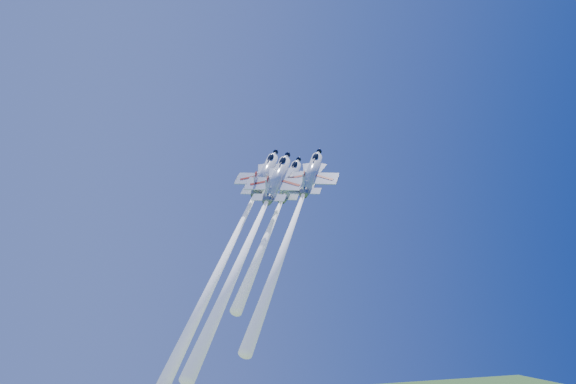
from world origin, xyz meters
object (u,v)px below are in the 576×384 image
object	(u,v)px
jet_lead	(275,217)
jet_right	(293,224)
jet_left	(231,245)
jet_slot	(252,234)

from	to	relation	value
jet_lead	jet_right	world-z (taller)	jet_lead
jet_lead	jet_left	xyz separation A→B (m)	(-9.93, -7.85, -5.31)
jet_slot	jet_right	bearing A→B (deg)	31.29
jet_left	jet_right	bearing A→B (deg)	12.70
jet_lead	jet_right	size ratio (longest dim) A/B	0.87
jet_lead	jet_left	distance (m)	13.73
jet_left	jet_slot	xyz separation A→B (m)	(2.42, -3.16, 1.51)
jet_lead	jet_slot	size ratio (longest dim) A/B	0.83
jet_lead	jet_slot	world-z (taller)	jet_lead
jet_slot	jet_lead	bearing A→B (deg)	89.87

